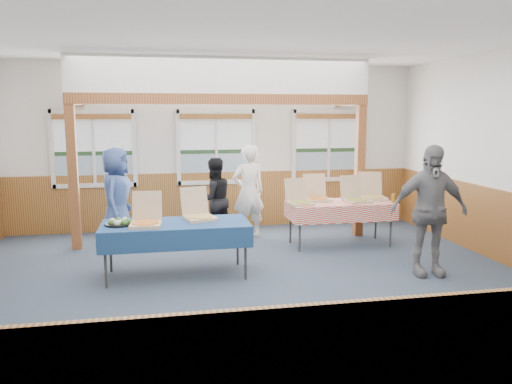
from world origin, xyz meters
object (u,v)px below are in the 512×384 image
woman_black (214,199)px  person_grey (429,211)px  table_right (340,205)px  woman_white (248,192)px  man_blue (116,197)px  table_left (176,226)px

woman_black → person_grey: size_ratio=0.81×
table_right → woman_black: (-2.09, 0.75, 0.04)m
woman_white → man_blue: woman_white is taller
table_left → man_blue: man_blue is taller
table_right → woman_white: woman_white is taller
man_blue → table_right: bearing=-90.0°
person_grey → man_blue: bearing=158.4°
person_grey → table_right: bearing=118.2°
table_left → woman_black: woman_black is taller
table_right → person_grey: (0.64, -1.74, 0.22)m
woman_black → woman_white: bearing=166.1°
person_grey → woman_white: bearing=137.3°
man_blue → person_grey: size_ratio=0.92×
woman_white → man_blue: bearing=-12.0°
table_right → woman_white: size_ratio=1.13×
table_right → woman_white: 1.67m
table_left → table_right: bearing=28.1°
woman_black → man_blue: man_blue is taller
table_left → person_grey: bearing=-3.8°
woman_white → woman_black: size_ratio=1.14×
table_right → man_blue: (-3.76, 0.76, 0.14)m
table_right → woman_black: size_ratio=1.29×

